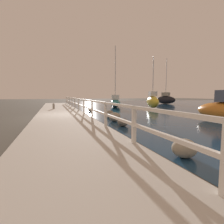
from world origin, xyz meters
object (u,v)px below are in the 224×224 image
(sailboat_yellow, at_px, (153,101))
(sailboat_teal, at_px, (115,102))
(sailboat_black, at_px, (166,99))
(mooring_bollard, at_px, (54,106))

(sailboat_yellow, xyz_separation_m, sailboat_teal, (-3.80, 2.71, -0.20))
(sailboat_yellow, xyz_separation_m, sailboat_black, (7.39, 7.66, 0.02))
(mooring_bollard, height_order, sailboat_black, sailboat_black)
(sailboat_yellow, height_order, sailboat_black, sailboat_black)
(sailboat_teal, bearing_deg, sailboat_yellow, -17.93)
(sailboat_yellow, bearing_deg, sailboat_black, 62.41)
(mooring_bollard, relative_size, sailboat_yellow, 0.09)
(mooring_bollard, distance_m, sailboat_teal, 8.28)
(sailboat_yellow, distance_m, sailboat_black, 10.64)
(mooring_bollard, relative_size, sailboat_black, 0.07)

